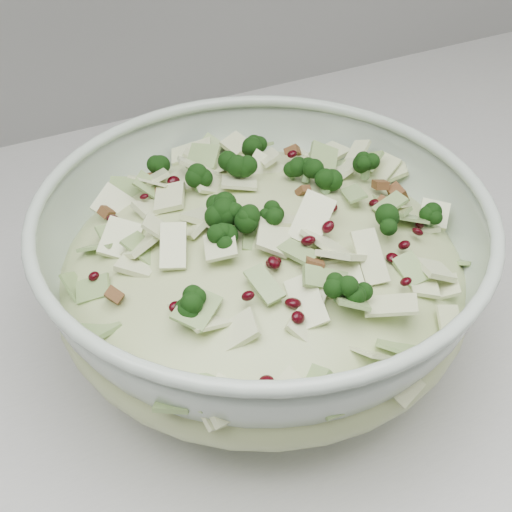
{
  "coord_description": "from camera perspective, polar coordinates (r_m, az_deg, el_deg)",
  "views": [
    {
      "loc": [
        0.52,
        1.26,
        1.3
      ],
      "look_at": [
        0.68,
        1.59,
        0.99
      ],
      "focal_mm": 50.0,
      "sensor_mm": 36.0,
      "label": 1
    }
  ],
  "objects": [
    {
      "name": "salad",
      "position": [
        0.5,
        0.52,
        0.4
      ],
      "size": [
        0.37,
        0.37,
        0.13
      ],
      "rotation": [
        0.0,
        0.0,
        -0.31
      ],
      "color": "#C4D491",
      "rests_on": "mixing_bowl"
    },
    {
      "name": "mixing_bowl",
      "position": [
        0.51,
        0.51,
        -1.36
      ],
      "size": [
        0.33,
        0.33,
        0.13
      ],
      "rotation": [
        0.0,
        0.0,
        -0.06
      ],
      "color": "#B5C8B6",
      "rests_on": "counter"
    }
  ]
}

